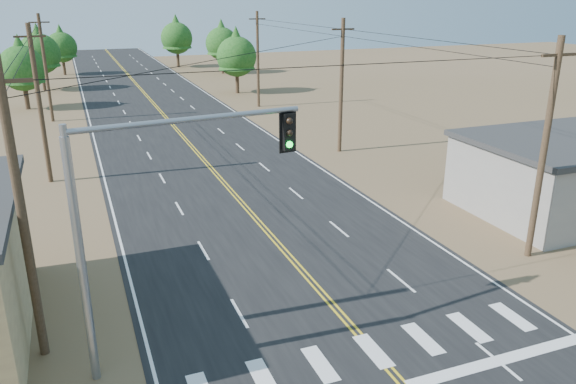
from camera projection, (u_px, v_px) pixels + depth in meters
name	position (u px, v px, depth m)	size (l,w,h in m)	color
road	(215.00, 173.00, 38.58)	(15.00, 200.00, 0.02)	black
utility_pole_left_near	(22.00, 214.00, 17.47)	(1.80, 0.30, 10.00)	#4C3826
utility_pole_left_mid	(40.00, 104.00, 35.06)	(1.80, 0.30, 10.00)	#4C3826
utility_pole_left_far	(46.00, 68.00, 52.64)	(1.80, 0.30, 10.00)	#4C3826
utility_pole_right_near	(544.00, 150.00, 24.65)	(1.80, 0.30, 10.00)	#4C3826
utility_pole_right_mid	(341.00, 85.00, 42.23)	(1.80, 0.30, 10.00)	#4C3826
utility_pole_right_far	(258.00, 59.00, 59.82)	(1.80, 0.30, 10.00)	#4C3826
signal_mast_left	(149.00, 202.00, 17.03)	(7.37, 1.13, 8.24)	gray
tree_left_near	(21.00, 64.00, 58.52)	(4.70, 4.70, 7.84)	#3F2D1E
tree_left_mid	(39.00, 50.00, 70.16)	(5.00, 5.00, 8.34)	#3F2D1E
tree_left_far	(61.00, 44.00, 84.37)	(4.50, 4.50, 7.50)	#3F2D1E
tree_right_near	(236.00, 52.00, 68.40)	(4.85, 4.85, 8.09)	#3F2D1E
tree_right_mid	(222.00, 40.00, 85.84)	(4.93, 4.93, 8.22)	#3F2D1E
tree_right_far	(176.00, 35.00, 93.38)	(5.20, 5.20, 8.67)	#3F2D1E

